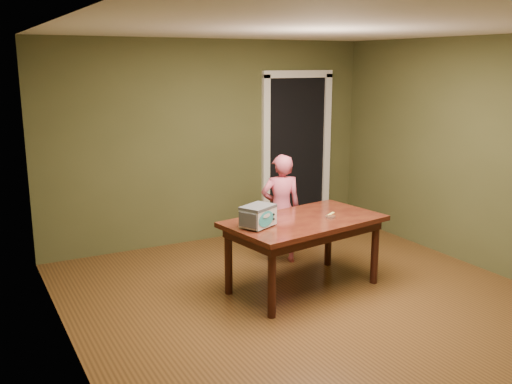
% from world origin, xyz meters
% --- Properties ---
extents(floor, '(5.00, 5.00, 0.00)m').
position_xyz_m(floor, '(0.00, 0.00, 0.00)').
color(floor, brown).
rests_on(floor, ground).
extents(room_shell, '(4.52, 5.02, 2.61)m').
position_xyz_m(room_shell, '(0.00, 0.00, 1.71)').
color(room_shell, '#4A4B28').
rests_on(room_shell, ground).
extents(doorway, '(1.10, 0.66, 2.25)m').
position_xyz_m(doorway, '(1.30, 2.78, 1.06)').
color(doorway, black).
rests_on(doorway, ground).
extents(dining_table, '(1.72, 1.14, 0.75)m').
position_xyz_m(dining_table, '(0.12, 0.45, 0.65)').
color(dining_table, '#340F0B').
rests_on(dining_table, floor).
extents(toy_oven, '(0.40, 0.35, 0.21)m').
position_xyz_m(toy_oven, '(-0.43, 0.42, 0.87)').
color(toy_oven, '#4C4F54').
rests_on(toy_oven, dining_table).
extents(baking_pan, '(0.10, 0.10, 0.02)m').
position_xyz_m(baking_pan, '(0.38, 0.36, 0.76)').
color(baking_pan, silver).
rests_on(baking_pan, dining_table).
extents(spatula, '(0.17, 0.11, 0.01)m').
position_xyz_m(spatula, '(0.45, 0.46, 0.75)').
color(spatula, '#FFFC6E').
rests_on(spatula, dining_table).
extents(child, '(0.54, 0.43, 1.29)m').
position_xyz_m(child, '(0.33, 1.26, 0.64)').
color(child, '#C85269').
rests_on(child, floor).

